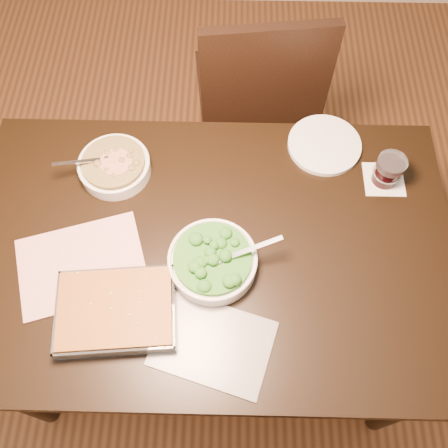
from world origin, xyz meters
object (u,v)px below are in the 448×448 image
Objects in this scene: wine_tumbler at (389,170)px; baking_dish at (116,311)px; table at (211,260)px; broccoli_bowl at (213,261)px; dinner_plate at (324,145)px; chair_far at (258,94)px; stew_bowl at (114,166)px.

baking_dish is at bearing -149.94° from wine_tumbler.
broccoli_bowl is at bearing -80.84° from table.
wine_tumbler is at bearing 25.05° from baking_dish.
baking_dish reaches higher than table.
table is 14.54× the size of wine_tumbler.
dinner_plate is 0.50m from chair_far.
dinner_plate is (-0.17, 0.12, -0.05)m from wine_tumbler.
table is 5.07× the size of broccoli_bowl.
dinner_plate is at bearing 38.73° from baking_dish.
chair_far is at bearing 48.31° from stew_bowl.
stew_bowl reaches higher than baking_dish.
broccoli_bowl is at bearing 25.09° from baking_dish.
table is 6.05× the size of dinner_plate.
baking_dish is at bearing -136.26° from dinner_plate.
stew_bowl is 0.72× the size of baking_dish.
dinner_plate is (0.34, 0.42, -0.03)m from broccoli_bowl.
wine_tumbler is 0.10× the size of chair_far.
stew_bowl is 0.46m from baking_dish.
baking_dish is at bearing -149.90° from broccoli_bowl.
broccoli_bowl is 0.84× the size of baking_dish.
baking_dish is 0.34× the size of chair_far.
wine_tumbler is at bearing -0.87° from stew_bowl.
baking_dish is 1.07m from chair_far.
chair_far is (0.15, 0.82, -0.24)m from broccoli_bowl.
wine_tumbler is 0.22m from dinner_plate.
wine_tumbler is at bearing -35.01° from dinner_plate.
table is 0.34m from baking_dish.
broccoli_bowl is at bearing -149.96° from wine_tumbler.
stew_bowl is 1.02× the size of dinner_plate.
table is 0.79m from chair_far.
broccoli_bowl is 1.19× the size of dinner_plate.
chair_far reaches higher than wine_tumbler.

